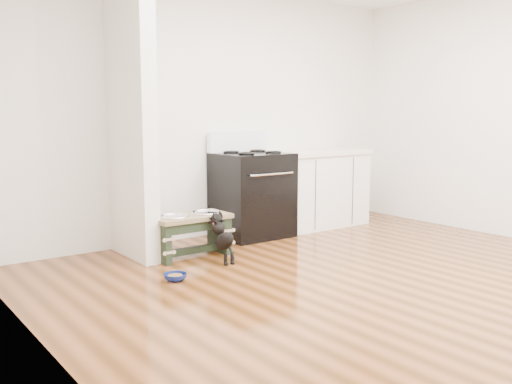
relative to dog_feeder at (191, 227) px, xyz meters
name	(u,v)px	position (x,y,z in m)	size (l,w,h in m)	color
ground	(389,288)	(0.75, -1.77, -0.29)	(5.00, 5.00, 0.00)	#42240B
room_shell	(396,77)	(0.75, -1.77, 1.33)	(5.00, 5.00, 5.00)	silver
partition_wall	(131,113)	(-0.42, 0.33, 1.06)	(0.15, 0.80, 2.70)	silver
oven_range	(252,193)	(1.00, 0.39, 0.19)	(0.76, 0.69, 1.14)	black
cabinet_run	(317,188)	(1.98, 0.41, 0.17)	(1.24, 0.64, 0.91)	white
dog_feeder	(191,227)	(0.00, 0.00, 0.00)	(0.73, 0.39, 0.42)	black
puppy	(222,236)	(0.13, -0.34, -0.04)	(0.13, 0.38, 0.45)	black
floor_bowl	(175,277)	(-0.50, -0.60, -0.26)	(0.23, 0.23, 0.06)	navy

